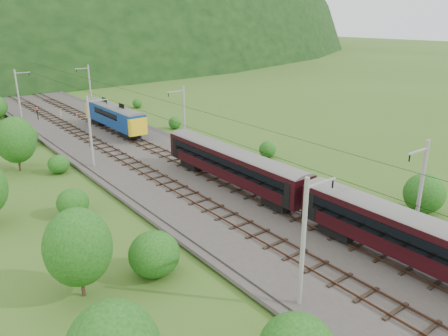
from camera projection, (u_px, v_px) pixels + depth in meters
ground at (362, 272)px, 29.68m from camera, size 600.00×600.00×0.00m
railbed at (263, 219)px, 37.14m from camera, size 14.00×220.00×0.30m
track_left at (241, 225)px, 35.69m from camera, size 2.40×220.00×0.27m
track_right at (283, 210)px, 38.44m from camera, size 2.40×220.00×0.27m
catenary_left at (91, 130)px, 48.71m from camera, size 2.54×192.28×8.00m
catenary_right at (184, 116)px, 55.73m from camera, size 2.54×192.28×8.00m
overhead_wires at (266, 140)px, 34.86m from camera, size 4.83×198.00×0.03m
hazard_post_near at (61, 112)px, 75.15m from camera, size 0.14×0.14×1.28m
hazard_post_far at (77, 117)px, 70.57m from camera, size 0.16×0.16×1.49m
signal at (37, 113)px, 72.17m from camera, size 0.22×0.22×1.98m
vegetation_left at (46, 182)px, 38.75m from camera, size 13.34×147.45×6.21m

